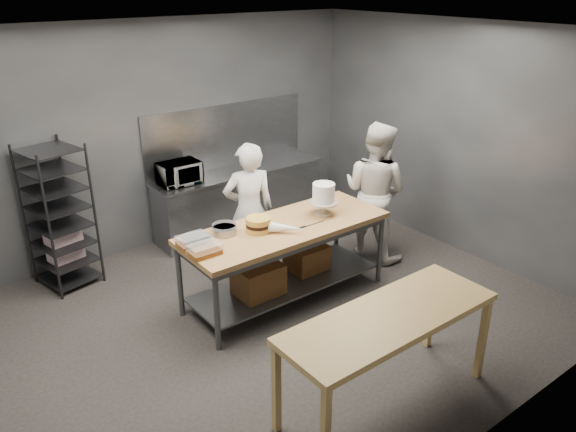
% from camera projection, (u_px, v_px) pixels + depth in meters
% --- Properties ---
extents(ground, '(6.00, 6.00, 0.00)m').
position_uv_depth(ground, '(272.00, 314.00, 6.25)').
color(ground, black).
rests_on(ground, ground).
extents(back_wall, '(6.00, 0.04, 3.00)m').
position_uv_depth(back_wall, '(161.00, 136.00, 7.48)').
color(back_wall, '#4C4F54').
rests_on(back_wall, ground).
extents(work_table, '(2.40, 0.90, 0.92)m').
position_uv_depth(work_table, '(283.00, 254.00, 6.35)').
color(work_table, olive).
rests_on(work_table, ground).
extents(near_counter, '(2.00, 0.70, 0.90)m').
position_uv_depth(near_counter, '(389.00, 324.00, 4.66)').
color(near_counter, olive).
rests_on(near_counter, ground).
extents(back_counter, '(2.60, 0.60, 0.90)m').
position_uv_depth(back_counter, '(240.00, 199.00, 8.22)').
color(back_counter, slate).
rests_on(back_counter, ground).
extents(splashback_panel, '(2.60, 0.02, 0.90)m').
position_uv_depth(splashback_panel, '(227.00, 135.00, 8.09)').
color(splashback_panel, slate).
rests_on(splashback_panel, back_counter).
extents(speed_rack, '(0.72, 0.76, 1.75)m').
position_uv_depth(speed_rack, '(60.00, 218.00, 6.58)').
color(speed_rack, black).
rests_on(speed_rack, ground).
extents(chef_behind, '(0.72, 0.59, 1.70)m').
position_uv_depth(chef_behind, '(249.00, 211.00, 6.78)').
color(chef_behind, white).
rests_on(chef_behind, ground).
extents(chef_right, '(0.89, 1.03, 1.82)m').
position_uv_depth(chef_right, '(375.00, 191.00, 7.23)').
color(chef_right, silver).
rests_on(chef_right, ground).
extents(microwave, '(0.54, 0.37, 0.30)m').
position_uv_depth(microwave, '(179.00, 173.00, 7.46)').
color(microwave, black).
rests_on(microwave, back_counter).
extents(frosted_cake_stand, '(0.34, 0.34, 0.38)m').
position_uv_depth(frosted_cake_stand, '(324.00, 195.00, 6.42)').
color(frosted_cake_stand, '#B6AA91').
rests_on(frosted_cake_stand, work_table).
extents(layer_cake, '(0.27, 0.27, 0.16)m').
position_uv_depth(layer_cake, '(258.00, 224.00, 6.05)').
color(layer_cake, gold).
rests_on(layer_cake, work_table).
extents(cake_pans, '(0.68, 0.38, 0.07)m').
position_uv_depth(cake_pans, '(213.00, 234.00, 5.94)').
color(cake_pans, gray).
rests_on(cake_pans, work_table).
extents(piping_bag, '(0.35, 0.36, 0.12)m').
position_uv_depth(piping_bag, '(287.00, 228.00, 6.01)').
color(piping_bag, white).
rests_on(piping_bag, work_table).
extents(offset_spatula, '(0.36, 0.02, 0.02)m').
position_uv_depth(offset_spatula, '(308.00, 226.00, 6.20)').
color(offset_spatula, slate).
rests_on(offset_spatula, work_table).
extents(pastry_clamshells, '(0.31, 0.46, 0.11)m').
position_uv_depth(pastry_clamshells, '(199.00, 245.00, 5.64)').
color(pastry_clamshells, brown).
rests_on(pastry_clamshells, work_table).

